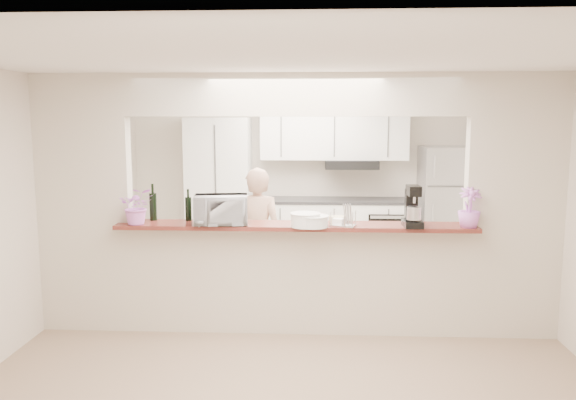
# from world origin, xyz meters

# --- Properties ---
(floor) EXTENTS (6.00, 6.00, 0.00)m
(floor) POSITION_xyz_m (0.00, 0.00, 0.00)
(floor) COLOR gray
(floor) RESTS_ON ground
(tile_overlay) EXTENTS (5.00, 2.90, 0.01)m
(tile_overlay) POSITION_xyz_m (0.00, 1.55, 0.01)
(tile_overlay) COLOR beige
(tile_overlay) RESTS_ON floor
(partition) EXTENTS (5.00, 0.15, 2.50)m
(partition) POSITION_xyz_m (0.00, 0.00, 1.48)
(partition) COLOR beige
(partition) RESTS_ON floor
(bar_counter) EXTENTS (3.40, 0.38, 1.09)m
(bar_counter) POSITION_xyz_m (0.00, -0.00, 0.58)
(bar_counter) COLOR beige
(bar_counter) RESTS_ON floor
(kitchen_cabinets) EXTENTS (3.15, 0.62, 2.25)m
(kitchen_cabinets) POSITION_xyz_m (-0.19, 2.72, 0.97)
(kitchen_cabinets) COLOR white
(kitchen_cabinets) RESTS_ON floor
(refrigerator) EXTENTS (0.75, 0.70, 1.70)m
(refrigerator) POSITION_xyz_m (2.05, 2.65, 0.85)
(refrigerator) COLOR #A8A8AD
(refrigerator) RESTS_ON floor
(flower_left) EXTENTS (0.37, 0.34, 0.35)m
(flower_left) POSITION_xyz_m (-1.49, -0.15, 1.26)
(flower_left) COLOR pink
(flower_left) RESTS_ON bar_counter
(wine_bottle_a) EXTENTS (0.06, 0.06, 0.31)m
(wine_bottle_a) POSITION_xyz_m (-1.05, 0.07, 1.21)
(wine_bottle_a) COLOR black
(wine_bottle_a) RESTS_ON bar_counter
(wine_bottle_b) EXTENTS (0.07, 0.07, 0.36)m
(wine_bottle_b) POSITION_xyz_m (-1.40, 0.07, 1.23)
(wine_bottle_b) COLOR black
(wine_bottle_b) RESTS_ON bar_counter
(toaster_oven) EXTENTS (0.54, 0.40, 0.28)m
(toaster_oven) POSITION_xyz_m (-0.70, -0.10, 1.23)
(toaster_oven) COLOR #B9B8BE
(toaster_oven) RESTS_ON bar_counter
(serving_bowls) EXTENTS (0.30, 0.30, 0.20)m
(serving_bowls) POSITION_xyz_m (-0.70, 0.05, 1.19)
(serving_bowls) COLOR white
(serving_bowls) RESTS_ON bar_counter
(plate_stack_a) EXTENTS (0.28, 0.28, 0.13)m
(plate_stack_a) POSITION_xyz_m (0.10, -0.19, 1.15)
(plate_stack_a) COLOR white
(plate_stack_a) RESTS_ON bar_counter
(plate_stack_b) EXTENTS (0.30, 0.30, 0.11)m
(plate_stack_b) POSITION_xyz_m (0.16, -0.19, 1.14)
(plate_stack_b) COLOR white
(plate_stack_b) RESTS_ON bar_counter
(red_bowl) EXTENTS (0.16, 0.16, 0.07)m
(red_bowl) POSITION_xyz_m (0.20, 0.08, 1.13)
(red_bowl) COLOR maroon
(red_bowl) RESTS_ON bar_counter
(tan_bowl) EXTENTS (0.16, 0.16, 0.07)m
(tan_bowl) POSITION_xyz_m (0.40, -0.03, 1.13)
(tan_bowl) COLOR beige
(tan_bowl) RESTS_ON bar_counter
(utensil_caddy) EXTENTS (0.25, 0.19, 0.21)m
(utensil_caddy) POSITION_xyz_m (0.45, -0.15, 1.18)
(utensil_caddy) COLOR silver
(utensil_caddy) RESTS_ON bar_counter
(stand_mixer) EXTENTS (0.17, 0.27, 0.39)m
(stand_mixer) POSITION_xyz_m (1.09, -0.14, 1.26)
(stand_mixer) COLOR black
(stand_mixer) RESTS_ON bar_counter
(flower_right) EXTENTS (0.22, 0.22, 0.37)m
(flower_right) POSITION_xyz_m (1.60, -0.15, 1.27)
(flower_right) COLOR #B966BE
(flower_right) RESTS_ON bar_counter
(person) EXTENTS (0.60, 0.43, 1.54)m
(person) POSITION_xyz_m (-0.45, 0.80, 0.77)
(person) COLOR tan
(person) RESTS_ON floor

